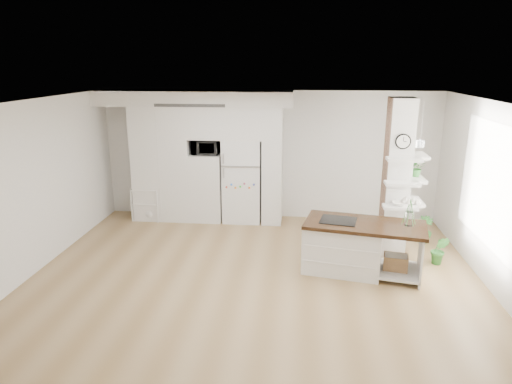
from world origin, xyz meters
TOP-DOWN VIEW (x-y plane):
  - floor at (0.00, 0.00)m, footprint 7.00×6.00m
  - room at (0.00, 0.00)m, footprint 7.04×6.04m
  - cabinet_wall at (-1.45, 2.67)m, footprint 4.00×0.71m
  - refrigerator at (-0.53, 2.68)m, footprint 0.78×0.69m
  - column at (2.38, 1.13)m, footprint 0.69×0.90m
  - window at (3.48, 0.30)m, footprint 0.00×2.40m
  - pendant_light at (1.70, 0.15)m, footprint 0.12×0.12m
  - kitchen_island at (1.50, 0.41)m, footprint 1.97×1.22m
  - bookshelf at (-2.53, 2.50)m, footprint 0.59×0.36m
  - floor_plant_a at (3.00, 0.79)m, footprint 0.33×0.30m
  - floor_plant_b at (3.00, 1.78)m, footprint 0.36×0.36m
  - microwave at (-1.27, 2.62)m, footprint 0.54×0.37m
  - shelf_plant at (2.63, 1.30)m, footprint 0.27×0.23m
  - decor_bowl at (2.30, 0.90)m, footprint 0.22×0.22m

SIDE VIEW (x-z plane):
  - floor at x=0.00m, z-range -0.01..0.01m
  - floor_plant_b at x=3.00m, z-range 0.00..0.49m
  - floor_plant_a at x=3.00m, z-range 0.00..0.50m
  - bookshelf at x=-2.53m, z-range -0.04..0.65m
  - kitchen_island at x=1.50m, z-range -0.26..1.14m
  - refrigerator at x=-0.53m, z-range 0.00..1.75m
  - decor_bowl at x=2.30m, z-range 0.98..1.03m
  - column at x=2.38m, z-range 0.00..2.70m
  - window at x=3.48m, z-range 0.30..2.70m
  - cabinet_wall at x=-1.45m, z-range 0.16..2.86m
  - shelf_plant at x=2.63m, z-range 1.38..1.67m
  - microwave at x=-1.27m, z-range 1.42..1.72m
  - room at x=0.00m, z-range 0.50..3.22m
  - pendant_light at x=1.70m, z-range 2.07..2.17m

